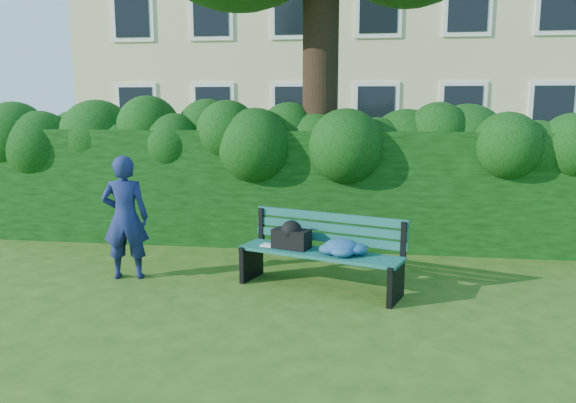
# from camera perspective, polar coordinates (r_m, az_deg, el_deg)

# --- Properties ---
(ground) EXTENTS (80.00, 80.00, 0.00)m
(ground) POSITION_cam_1_polar(r_m,az_deg,el_deg) (6.93, -0.71, -8.62)
(ground) COLOR #274E13
(ground) RESTS_ON ground
(hedge) EXTENTS (10.00, 1.00, 1.80)m
(hedge) POSITION_cam_1_polar(r_m,az_deg,el_deg) (8.84, 1.47, 1.47)
(hedge) COLOR black
(hedge) RESTS_ON ground
(park_bench) EXTENTS (2.04, 1.16, 0.89)m
(park_bench) POSITION_cam_1_polar(r_m,az_deg,el_deg) (6.72, 3.38, -4.77)
(park_bench) COLOR #0D4338
(park_bench) RESTS_ON ground
(man_reading) EXTENTS (0.64, 0.48, 1.57)m
(man_reading) POSITION_cam_1_polar(r_m,az_deg,el_deg) (7.36, -16.20, -1.58)
(man_reading) COLOR navy
(man_reading) RESTS_ON ground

